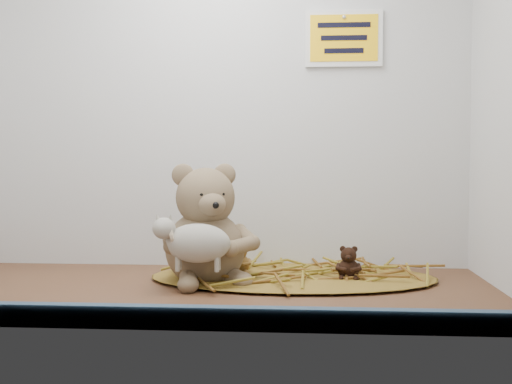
# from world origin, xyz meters

# --- Properties ---
(alcove_shell) EXTENTS (1.20, 0.60, 0.90)m
(alcove_shell) POSITION_xyz_m (0.00, 0.09, 0.45)
(alcove_shell) COLOR #462918
(alcove_shell) RESTS_ON ground
(front_rail) EXTENTS (1.19, 0.02, 0.04)m
(front_rail) POSITION_xyz_m (0.00, -0.29, 0.02)
(front_rail) COLOR #324860
(front_rail) RESTS_ON shelf_floor
(straw_bed) EXTENTS (0.62, 0.36, 0.01)m
(straw_bed) POSITION_xyz_m (0.18, 0.13, 0.01)
(straw_bed) COLOR brown
(straw_bed) RESTS_ON shelf_floor
(main_teddy) EXTENTS (0.27, 0.28, 0.25)m
(main_teddy) POSITION_xyz_m (-0.00, 0.08, 0.13)
(main_teddy) COLOR #7F654E
(main_teddy) RESTS_ON shelf_floor
(toy_lamb) EXTENTS (0.17, 0.10, 0.11)m
(toy_lamb) POSITION_xyz_m (-0.00, -0.01, 0.10)
(toy_lamb) COLOR #B2ADA0
(toy_lamb) RESTS_ON main_teddy
(mini_teddy_tan) EXTENTS (0.06, 0.06, 0.07)m
(mini_teddy_tan) POSITION_xyz_m (0.06, 0.16, 0.04)
(mini_teddy_tan) COLOR brown
(mini_teddy_tan) RESTS_ON straw_bed
(mini_teddy_brown) EXTENTS (0.06, 0.06, 0.07)m
(mini_teddy_brown) POSITION_xyz_m (0.30, 0.10, 0.05)
(mini_teddy_brown) COLOR black
(mini_teddy_brown) RESTS_ON straw_bed
(wall_sign) EXTENTS (0.16, 0.01, 0.11)m
(wall_sign) POSITION_xyz_m (0.30, 0.29, 0.55)
(wall_sign) COLOR #EBAE0C
(wall_sign) RESTS_ON back_wall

